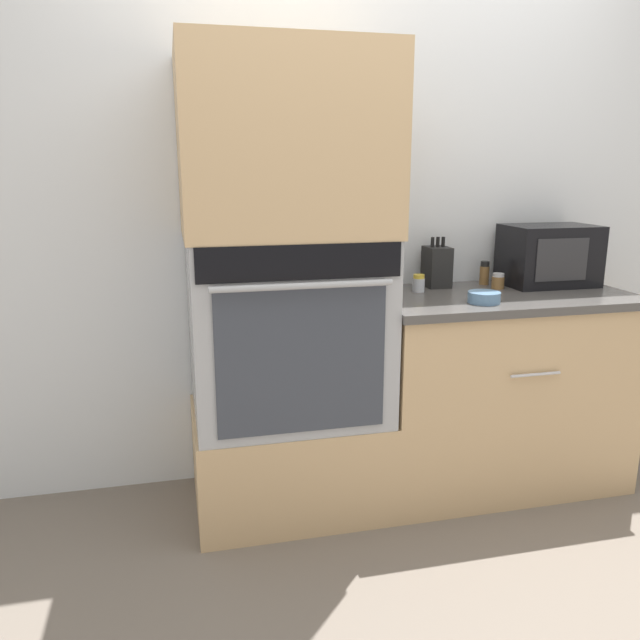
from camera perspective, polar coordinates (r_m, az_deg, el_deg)
name	(u,v)px	position (r m, az deg, el deg)	size (l,w,h in m)	color
ground_plane	(398,526)	(2.69, 7.18, -18.21)	(12.00, 12.00, 0.00)	#6B6056
wall_back	(358,206)	(2.88, 3.52, 10.40)	(8.00, 0.05, 2.50)	silver
oven_cabinet_base	(289,457)	(2.75, -2.89, -12.40)	(0.79, 0.60, 0.42)	tan
wall_oven	(287,327)	(2.54, -3.03, -0.62)	(0.77, 0.64, 0.74)	#9EA0A5
oven_cabinet_upper	(284,144)	(2.46, -3.27, 15.78)	(0.79, 0.60, 0.69)	tan
counter_unit	(494,388)	(2.96, 15.65, -5.99)	(1.14, 0.63, 0.88)	tan
microwave	(549,255)	(3.09, 20.19, 5.57)	(0.41, 0.28, 0.28)	black
knife_block	(437,267)	(2.92, 10.62, 4.83)	(0.10, 0.13, 0.23)	black
bowl	(484,297)	(2.62, 14.77, 2.02)	(0.13, 0.13, 0.05)	#517599
condiment_jar_near	(498,281)	(2.94, 15.96, 3.44)	(0.06, 0.06, 0.07)	brown
condiment_jar_mid	(419,283)	(2.79, 9.00, 3.33)	(0.05, 0.05, 0.08)	silver
condiment_jar_far	(484,273)	(3.03, 14.80, 4.17)	(0.04, 0.04, 0.11)	brown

